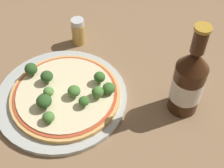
# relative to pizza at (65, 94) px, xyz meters

# --- Properties ---
(ground_plane) EXTENTS (3.00, 3.00, 0.00)m
(ground_plane) POSITION_rel_pizza_xyz_m (0.01, 0.02, -0.02)
(ground_plane) COLOR #846647
(plate) EXTENTS (0.28, 0.28, 0.01)m
(plate) POSITION_rel_pizza_xyz_m (-0.01, -0.00, -0.01)
(plate) COLOR #B2B7B2
(plate) RESTS_ON ground_plane
(pizza) EXTENTS (0.24, 0.24, 0.01)m
(pizza) POSITION_rel_pizza_xyz_m (0.00, 0.00, 0.00)
(pizza) COLOR tan
(pizza) RESTS_ON plate
(broccoli_floret_0) EXTENTS (0.03, 0.03, 0.03)m
(broccoli_floret_0) POSITION_rel_pizza_xyz_m (-0.05, 0.01, 0.02)
(broccoli_floret_0) COLOR #7A9E5B
(broccoli_floret_0) RESTS_ON pizza
(broccoli_floret_1) EXTENTS (0.02, 0.02, 0.02)m
(broccoli_floret_1) POSITION_rel_pizza_xyz_m (0.01, -0.08, 0.02)
(broccoli_floret_1) COLOR #7A9E5B
(broccoli_floret_1) RESTS_ON pizza
(broccoli_floret_2) EXTENTS (0.03, 0.03, 0.03)m
(broccoli_floret_2) POSITION_rel_pizza_xyz_m (0.07, 0.01, 0.02)
(broccoli_floret_2) COLOR #7A9E5B
(broccoli_floret_2) RESTS_ON pizza
(broccoli_floret_3) EXTENTS (0.03, 0.03, 0.03)m
(broccoli_floret_3) POSITION_rel_pizza_xyz_m (-0.02, -0.05, 0.02)
(broccoli_floret_3) COLOR #7A9E5B
(broccoli_floret_3) RESTS_ON pizza
(broccoli_floret_4) EXTENTS (0.02, 0.02, 0.02)m
(broccoli_floret_4) POSITION_rel_pizza_xyz_m (-0.03, -0.02, 0.02)
(broccoli_floret_4) COLOR #7A9E5B
(broccoli_floret_4) RESTS_ON pizza
(broccoli_floret_5) EXTENTS (0.03, 0.03, 0.03)m
(broccoli_floret_5) POSITION_rel_pizza_xyz_m (-0.09, 0.02, 0.02)
(broccoli_floret_5) COLOR #7A9E5B
(broccoli_floret_5) RESTS_ON pizza
(broccoli_floret_6) EXTENTS (0.03, 0.03, 0.03)m
(broccoli_floret_6) POSITION_rel_pizza_xyz_m (0.02, -0.00, 0.02)
(broccoli_floret_6) COLOR #7A9E5B
(broccoli_floret_6) RESTS_ON pizza
(broccoli_floret_7) EXTENTS (0.02, 0.02, 0.03)m
(broccoli_floret_7) POSITION_rel_pizza_xyz_m (0.06, 0.06, 0.02)
(broccoli_floret_7) COLOR #7A9E5B
(broccoli_floret_7) RESTS_ON pizza
(broccoli_floret_8) EXTENTS (0.02, 0.02, 0.02)m
(broccoli_floret_8) POSITION_rel_pizza_xyz_m (0.05, -0.01, 0.02)
(broccoli_floret_8) COLOR #7A9E5B
(broccoli_floret_8) RESTS_ON pizza
(broccoli_floret_9) EXTENTS (0.03, 0.03, 0.02)m
(broccoli_floret_9) POSITION_rel_pizza_xyz_m (0.08, 0.04, 0.02)
(broccoli_floret_9) COLOR #7A9E5B
(broccoli_floret_9) RESTS_ON pizza
(beer_bottle) EXTENTS (0.06, 0.06, 0.21)m
(beer_bottle) POSITION_rel_pizza_xyz_m (0.24, 0.08, 0.06)
(beer_bottle) COLOR #381E0F
(beer_bottle) RESTS_ON ground_plane
(pepper_shaker) EXTENTS (0.03, 0.03, 0.07)m
(pepper_shaker) POSITION_rel_pizza_xyz_m (-0.06, 0.18, 0.02)
(pepper_shaker) COLOR tan
(pepper_shaker) RESTS_ON ground_plane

